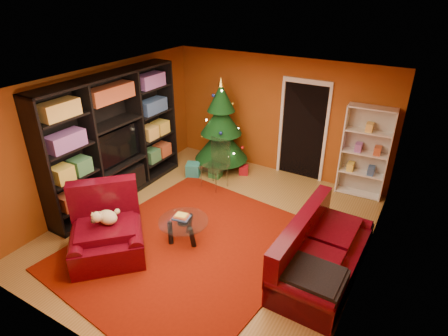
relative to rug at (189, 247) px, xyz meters
The scene contains 18 objects.
floor 0.65m from the rug, 83.85° to the left, with size 5.00×5.50×0.05m, color olive.
ceiling 2.69m from the rug, 83.85° to the left, with size 5.00×5.50×0.05m, color silver.
wall_back 3.65m from the rug, 88.84° to the left, with size 5.00×0.05×2.60m, color #954514.
wall_left 2.85m from the rug, 165.38° to the left, with size 0.05×5.50×2.60m, color #954514.
wall_right 2.97m from the rug, 13.87° to the left, with size 0.05×5.50×2.60m, color #954514.
doorway 3.59m from the rug, 78.77° to the left, with size 1.06×0.60×2.16m, color black, non-canonical shape.
rug is the anchor object (origin of this frame).
media_unit 2.63m from the rug, 161.80° to the left, with size 0.50×3.23×2.48m, color black, non-canonical shape.
christmas_tree 3.15m from the rug, 110.24° to the left, with size 1.22×1.22×2.17m, color black, non-canonical shape.
gift_box_teal 2.56m from the rug, 122.81° to the left, with size 0.30×0.30×0.30m, color teal.
gift_box_green 2.54m from the rug, 111.34° to the left, with size 0.26×0.26×0.26m, color #22642D.
gift_box_red 2.83m from the rug, 98.88° to the left, with size 0.20×0.20×0.20m, color maroon.
white_bookshelf 3.90m from the rug, 57.83° to the left, with size 0.89×0.32×1.92m, color white, non-canonical shape.
armchair 1.35m from the rug, 141.18° to the right, with size 1.19×1.19×0.93m, color #41040E, non-canonical shape.
dog 1.41m from the rug, 143.75° to the right, with size 0.40×0.30×0.30m, color beige, non-canonical shape.
sofa 2.20m from the rug, 14.04° to the left, with size 2.13×0.96×0.92m, color #41040E, non-canonical shape.
coffee_table 0.28m from the rug, 147.90° to the left, with size 0.83×0.83×0.52m, color gray, non-canonical shape.
acrylic_chair 2.12m from the rug, 109.73° to the left, with size 0.48×0.53×0.95m, color #66605B, non-canonical shape.
Camera 1 is at (2.94, -4.62, 4.01)m, focal length 30.00 mm.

